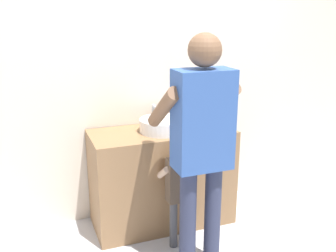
% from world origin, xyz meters
% --- Properties ---
extents(ground_plane, '(14.00, 14.00, 0.00)m').
position_xyz_m(ground_plane, '(0.00, 0.00, 0.00)').
color(ground_plane, silver).
extents(back_wall, '(4.40, 0.08, 2.70)m').
position_xyz_m(back_wall, '(0.00, 0.62, 1.35)').
color(back_wall, beige).
rests_on(back_wall, ground).
extents(vanity_cabinet, '(1.22, 0.54, 0.86)m').
position_xyz_m(vanity_cabinet, '(0.00, 0.30, 0.43)').
color(vanity_cabinet, olive).
rests_on(vanity_cabinet, ground).
extents(sink_basin, '(0.39, 0.39, 0.11)m').
position_xyz_m(sink_basin, '(0.00, 0.28, 0.92)').
color(sink_basin, white).
rests_on(sink_basin, vanity_cabinet).
extents(faucet, '(0.18, 0.14, 0.18)m').
position_xyz_m(faucet, '(0.00, 0.51, 0.94)').
color(faucet, '#B7BABF').
rests_on(faucet, vanity_cabinet).
extents(toothbrush_cup, '(0.07, 0.07, 0.21)m').
position_xyz_m(toothbrush_cup, '(0.37, 0.34, 0.91)').
color(toothbrush_cup, '#D86666').
rests_on(toothbrush_cup, vanity_cabinet).
extents(child_toddler, '(0.27, 0.27, 0.88)m').
position_xyz_m(child_toddler, '(0.00, -0.10, 0.53)').
color(child_toddler, '#47474C').
rests_on(child_toddler, ground).
extents(adult_parent, '(0.53, 0.56, 1.71)m').
position_xyz_m(adult_parent, '(0.05, -0.38, 1.03)').
color(adult_parent, '#2D334C').
rests_on(adult_parent, ground).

